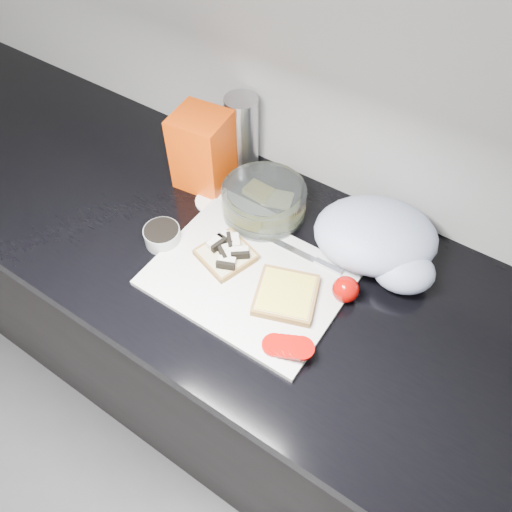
{
  "coord_description": "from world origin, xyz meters",
  "views": [
    {
      "loc": [
        0.36,
        0.64,
        1.77
      ],
      "look_at": [
        -0.0,
        1.18,
        0.95
      ],
      "focal_mm": 35.0,
      "sensor_mm": 36.0,
      "label": 1
    }
  ],
  "objects_px": {
    "bread_bag": "(202,150)",
    "steel_canister": "(242,133)",
    "glass_bowl": "(264,203)",
    "cutting_board": "(248,278)"
  },
  "relations": [
    {
      "from": "bread_bag",
      "to": "steel_canister",
      "type": "xyz_separation_m",
      "value": [
        0.04,
        0.1,
        0.0
      ]
    },
    {
      "from": "bread_bag",
      "to": "steel_canister",
      "type": "bearing_deg",
      "value": 61.19
    },
    {
      "from": "glass_bowl",
      "to": "steel_canister",
      "type": "height_order",
      "value": "steel_canister"
    },
    {
      "from": "bread_bag",
      "to": "steel_canister",
      "type": "relative_size",
      "value": 0.99
    },
    {
      "from": "bread_bag",
      "to": "cutting_board",
      "type": "bearing_deg",
      "value": -43.58
    },
    {
      "from": "cutting_board",
      "to": "glass_bowl",
      "type": "xyz_separation_m",
      "value": [
        -0.08,
        0.18,
        0.03
      ]
    },
    {
      "from": "cutting_board",
      "to": "glass_bowl",
      "type": "distance_m",
      "value": 0.2
    },
    {
      "from": "cutting_board",
      "to": "bread_bag",
      "type": "distance_m",
      "value": 0.34
    },
    {
      "from": "glass_bowl",
      "to": "steel_canister",
      "type": "relative_size",
      "value": 1.0
    },
    {
      "from": "cutting_board",
      "to": "steel_canister",
      "type": "height_order",
      "value": "steel_canister"
    }
  ]
}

